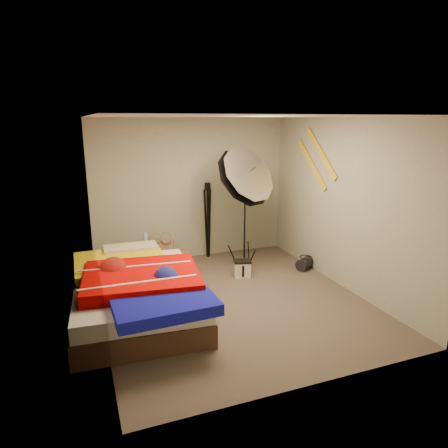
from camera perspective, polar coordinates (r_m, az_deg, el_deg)
name	(u,v)px	position (r m, az deg, el deg)	size (l,w,h in m)	color
floor	(232,300)	(5.72, 1.19, -10.78)	(4.00, 4.00, 0.00)	brown
ceiling	(233,116)	(5.17, 1.34, 15.12)	(4.00, 4.00, 0.00)	silver
wall_back	(191,190)	(7.17, -4.70, 4.91)	(3.50, 3.50, 0.00)	#9DA18F
wall_front	(317,262)	(3.60, 13.20, -5.33)	(3.50, 3.50, 0.00)	#9DA18F
wall_left	(95,225)	(4.95, -17.90, -0.19)	(4.00, 4.00, 0.00)	#9DA18F
wall_right	(343,204)	(6.16, 16.57, 2.74)	(4.00, 4.00, 0.00)	#9DA18F
tote_bag	(162,251)	(7.19, -8.82, -3.78)	(0.41, 0.12, 0.41)	tan
wrapping_roll	(146,252)	(6.81, -11.11, -3.90)	(0.07, 0.07, 0.65)	#53A6C1
camera_case	(242,269)	(6.47, 2.61, -6.48)	(0.26, 0.18, 0.26)	silver
duffel_bag	(305,263)	(6.93, 11.50, -5.53)	(0.20, 0.20, 0.33)	black
wall_stripe_upper	(321,153)	(6.54, 13.71, 9.80)	(0.02, 1.10, 0.10)	gold
wall_stripe_lower	(312,164)	(6.76, 12.41, 8.32)	(0.02, 1.10, 0.10)	gold
bed	(138,291)	(5.32, -12.23, -9.33)	(1.68, 2.45, 0.65)	#472D20
photo_umbrella	(243,178)	(6.42, 2.77, 6.55)	(1.12, 1.06, 2.17)	black
camera_tripod	(208,215)	(7.22, -2.32, 1.31)	(0.10, 0.10, 1.38)	black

